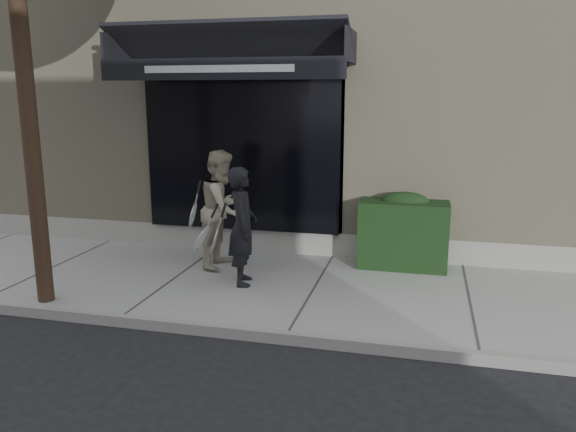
# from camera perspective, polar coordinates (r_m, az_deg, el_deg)

# --- Properties ---
(ground) EXTENTS (80.00, 80.00, 0.00)m
(ground) POSITION_cam_1_polar(r_m,az_deg,el_deg) (7.68, 2.73, -8.05)
(ground) COLOR black
(ground) RESTS_ON ground
(sidewalk) EXTENTS (20.00, 3.00, 0.12)m
(sidewalk) POSITION_cam_1_polar(r_m,az_deg,el_deg) (7.66, 2.73, -7.62)
(sidewalk) COLOR gray
(sidewalk) RESTS_ON ground
(curb) EXTENTS (20.00, 0.10, 0.14)m
(curb) POSITION_cam_1_polar(r_m,az_deg,el_deg) (6.26, -0.08, -12.25)
(curb) COLOR gray
(curb) RESTS_ON ground
(building_facade) EXTENTS (14.30, 8.04, 5.64)m
(building_facade) POSITION_cam_1_polar(r_m,az_deg,el_deg) (12.11, 7.48, 12.52)
(building_facade) COLOR tan
(building_facade) RESTS_ON ground
(hedge) EXTENTS (1.30, 0.70, 1.14)m
(hedge) POSITION_cam_1_polar(r_m,az_deg,el_deg) (8.57, 11.64, -1.53)
(hedge) COLOR black
(hedge) RESTS_ON sidewalk
(pedestrian_front) EXTENTS (0.81, 0.84, 1.61)m
(pedestrian_front) POSITION_cam_1_polar(r_m,az_deg,el_deg) (7.58, -4.70, -1.07)
(pedestrian_front) COLOR black
(pedestrian_front) RESTS_ON sidewalk
(pedestrian_back) EXTENTS (0.77, 0.94, 1.75)m
(pedestrian_back) POSITION_cam_1_polar(r_m,az_deg,el_deg) (8.41, -6.66, 0.72)
(pedestrian_back) COLOR #B1A88D
(pedestrian_back) RESTS_ON sidewalk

